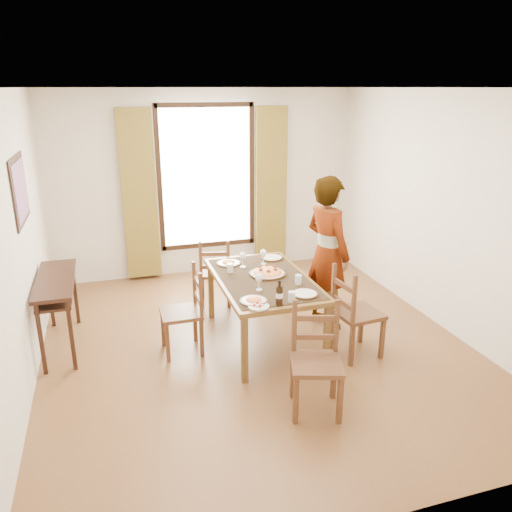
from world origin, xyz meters
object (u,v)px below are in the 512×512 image
object	(u,v)px
dining_table	(263,283)
man	(327,253)
console_table	(56,288)
pasta_platter	(268,271)

from	to	relation	value
dining_table	man	world-z (taller)	man
console_table	man	distance (m)	3.00
console_table	pasta_platter	size ratio (longest dim) A/B	3.00
console_table	dining_table	distance (m)	2.20
dining_table	pasta_platter	xyz separation A→B (m)	(0.07, 0.06, 0.12)
man	pasta_platter	distance (m)	0.78
pasta_platter	console_table	bearing A→B (deg)	168.16
dining_table	man	bearing A→B (deg)	12.22
dining_table	console_table	bearing A→B (deg)	166.21
dining_table	pasta_platter	size ratio (longest dim) A/B	4.05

